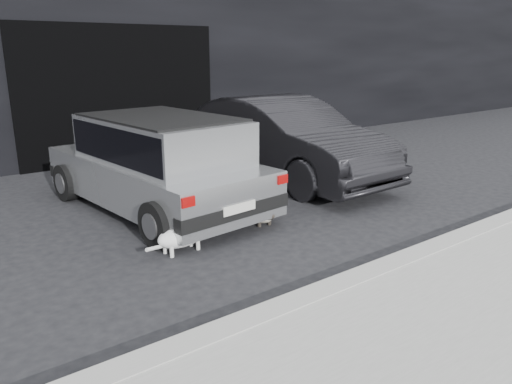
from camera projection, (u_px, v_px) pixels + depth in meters
ground at (179, 222)px, 6.38m from camera, size 80.00×80.00×0.00m
building_facade at (81, 32)px, 10.86m from camera, size 34.00×4.00×5.00m
garage_opening at (121, 94)px, 9.66m from camera, size 4.00×0.10×2.60m
curb at (395, 266)px, 4.96m from camera, size 18.00×0.25×0.12m
silver_hatchback at (159, 159)px, 6.71m from camera, size 2.00×3.65×1.30m
second_car at (283, 139)px, 8.37m from camera, size 1.51×4.18×1.37m
cat_siamese at (260, 213)px, 6.32m from camera, size 0.37×0.86×0.30m
cat_white at (184, 234)px, 5.44m from camera, size 0.84×0.31×0.39m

